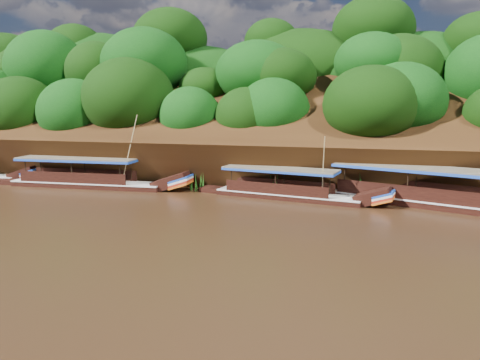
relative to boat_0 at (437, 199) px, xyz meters
The scene contains 6 objects.
ground 14.10m from the boat_0, 148.15° to the right, with size 160.00×160.00×0.00m, color black.
riverbank 19.47m from the boat_0, 128.07° to the left, with size 120.00×30.06×19.40m.
boat_0 is the anchor object (origin of this frame).
boat_1 9.40m from the boat_0, behind, with size 12.80×4.02×5.09m.
boat_2 25.96m from the boat_0, behind, with size 15.42×2.89×6.39m.
reeds 15.81m from the boat_0, behind, with size 51.24×2.20×2.13m.
Camera 1 is at (7.13, -25.37, 6.99)m, focal length 35.00 mm.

